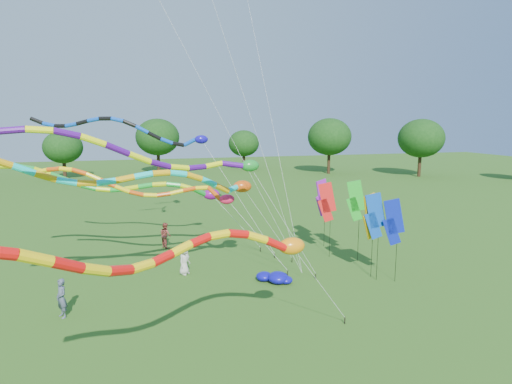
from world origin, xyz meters
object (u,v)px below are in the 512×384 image
object	(u,v)px
tube_kite_orange	(159,189)
person_b	(62,298)
tube_kite_red	(207,249)
person_c	(165,235)
person_a	(184,260)
blue_nylon_heap	(276,276)

from	to	relation	value
tube_kite_orange	person_b	size ratio (longest dim) A/B	7.32
tube_kite_red	person_c	bearing A→B (deg)	66.58
tube_kite_red	tube_kite_orange	size ratio (longest dim) A/B	0.93
person_a	tube_kite_orange	bearing A→B (deg)	128.52
tube_kite_orange	person_b	bearing A→B (deg)	-123.43
person_a	person_b	distance (m)	6.87
blue_nylon_heap	person_b	xyz separation A→B (m)	(-10.25, -1.64, 0.61)
blue_nylon_heap	person_b	bearing A→B (deg)	-170.90
person_a	person_b	world-z (taller)	person_b
tube_kite_red	person_c	world-z (taller)	tube_kite_red
tube_kite_orange	person_a	bearing A→B (deg)	13.45
person_b	person_c	xyz separation A→B (m)	(4.98, 9.29, -0.01)
person_a	person_c	world-z (taller)	person_c
person_a	tube_kite_red	bearing A→B (deg)	-141.68
person_b	person_c	bearing A→B (deg)	119.19
blue_nylon_heap	person_a	xyz separation A→B (m)	(-4.59, 2.24, 0.54)
tube_kite_red	person_b	size ratio (longest dim) A/B	6.78
person_b	person_c	size ratio (longest dim) A/B	1.01
tube_kite_orange	person_c	bearing A→B (deg)	99.23
person_a	person_b	bearing A→B (deg)	164.60
person_b	blue_nylon_heap	bearing A→B (deg)	66.49
tube_kite_red	person_b	world-z (taller)	tube_kite_red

